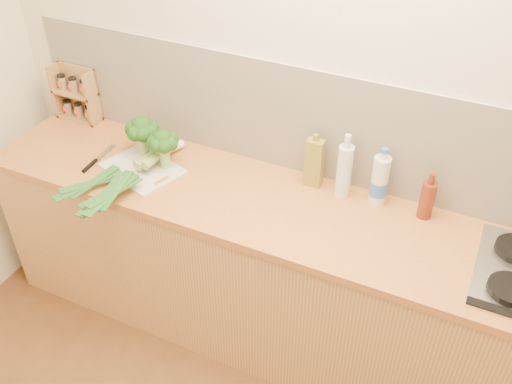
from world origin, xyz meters
TOP-DOWN VIEW (x-y plane):
  - room_shell at (0.00, 1.49)m, footprint 3.50×3.50m
  - counter at (0.00, 1.20)m, footprint 3.20×0.62m
  - chopping_board at (-0.84, 1.17)m, footprint 0.44×0.38m
  - broccoli_left at (-0.89, 1.27)m, footprint 0.17×0.17m
  - broccoli_right at (-0.74, 1.23)m, footprint 0.15×0.15m
  - leek_front at (-0.86, 1.16)m, footprint 0.32×0.66m
  - leek_mid at (-0.82, 1.11)m, footprint 0.11×0.68m
  - leek_back at (-0.78, 1.11)m, footprint 0.11×0.67m
  - chefs_knife at (-1.08, 1.11)m, footprint 0.04×0.27m
  - spice_rack at (-1.43, 1.44)m, footprint 0.25×0.10m
  - oil_tin at (-0.04, 1.41)m, footprint 0.08×0.05m
  - glass_bottle at (0.10, 1.40)m, footprint 0.07×0.07m
  - amber_bottle at (0.48, 1.40)m, footprint 0.06×0.06m
  - water_bottle at (0.27, 1.40)m, footprint 0.08×0.08m

SIDE VIEW (x-z plane):
  - counter at x=0.00m, z-range 0.00..0.90m
  - chopping_board at x=-0.84m, z-range 0.90..0.91m
  - chefs_knife at x=-1.08m, z-range 0.90..0.92m
  - leek_front at x=-0.86m, z-range 0.91..0.96m
  - leek_mid at x=-0.82m, z-range 0.93..0.97m
  - leek_back at x=-0.78m, z-range 0.95..0.99m
  - amber_bottle at x=0.48m, z-range 0.88..1.11m
  - water_bottle at x=0.27m, z-range 0.88..1.15m
  - oil_tin at x=-0.04m, z-range 0.89..1.16m
  - spice_rack at x=-1.43m, z-range 0.88..1.18m
  - glass_bottle at x=0.10m, z-range 0.88..1.19m
  - broccoli_right at x=-0.74m, z-range 0.95..1.15m
  - broccoli_left at x=-0.89m, z-range 0.95..1.16m
  - room_shell at x=0.00m, z-range -0.58..2.92m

